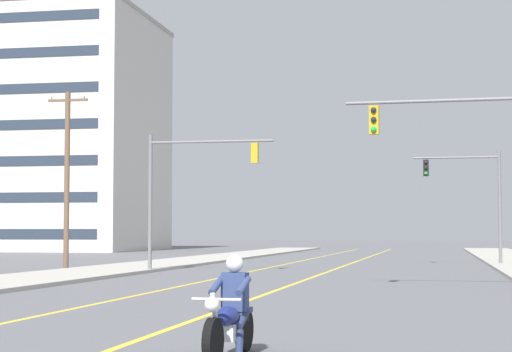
# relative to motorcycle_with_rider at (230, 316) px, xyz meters

# --- Properties ---
(lane_stripe_center) EXTENTS (0.16, 100.00, 0.01)m
(lane_stripe_center) POSITION_rel_motorcycle_with_rider_xyz_m (-1.96, 38.75, -0.58)
(lane_stripe_center) COLOR yellow
(lane_stripe_center) RESTS_ON ground
(lane_stripe_left) EXTENTS (0.16, 100.00, 0.01)m
(lane_stripe_left) POSITION_rel_motorcycle_with_rider_xyz_m (-5.45, 38.75, -0.58)
(lane_stripe_left) COLOR yellow
(lane_stripe_left) RESTS_ON ground
(sidewalk_kerb_left) EXTENTS (4.40, 110.00, 0.14)m
(sidewalk_kerb_left) POSITION_rel_motorcycle_with_rider_xyz_m (-11.73, 33.75, -0.52)
(sidewalk_kerb_left) COLOR #ADA89E
(sidewalk_kerb_left) RESTS_ON ground
(motorcycle_with_rider) EXTENTS (0.70, 2.19, 1.46)m
(motorcycle_with_rider) POSITION_rel_motorcycle_with_rider_xyz_m (0.00, 0.00, 0.00)
(motorcycle_with_rider) COLOR black
(motorcycle_with_rider) RESTS_ON ground
(traffic_signal_near_right) EXTENTS (5.96, 0.42, 6.20)m
(traffic_signal_near_right) POSITION_rel_motorcycle_with_rider_xyz_m (4.24, 16.31, 3.58)
(traffic_signal_near_right) COLOR slate
(traffic_signal_near_right) RESTS_ON ground
(traffic_signal_near_left) EXTENTS (5.76, 0.37, 6.20)m
(traffic_signal_near_left) POSITION_rel_motorcycle_with_rider_xyz_m (-8.16, 27.93, 3.56)
(traffic_signal_near_left) COLOR slate
(traffic_signal_near_left) RESTS_ON ground
(traffic_signal_mid_right) EXTENTS (4.66, 0.37, 6.20)m
(traffic_signal_mid_right) POSITION_rel_motorcycle_with_rider_xyz_m (4.91, 39.18, 3.50)
(traffic_signal_mid_right) COLOR slate
(traffic_signal_mid_right) RESTS_ON ground
(utility_pole_left_near) EXTENTS (2.01, 0.26, 8.63)m
(utility_pole_left_near) POSITION_rel_motorcycle_with_rider_xyz_m (-14.76, 30.16, 3.92)
(utility_pole_left_near) COLOR brown
(utility_pole_left_near) RESTS_ON ground
(apartment_building_far_left_block) EXTENTS (18.29, 19.05, 23.30)m
(apartment_building_far_left_block) POSITION_rel_motorcycle_with_rider_xyz_m (-34.06, 75.47, 11.07)
(apartment_building_far_left_block) COLOR beige
(apartment_building_far_left_block) RESTS_ON ground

